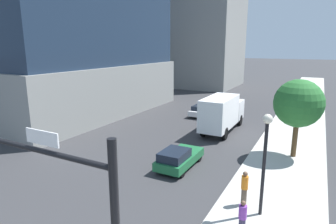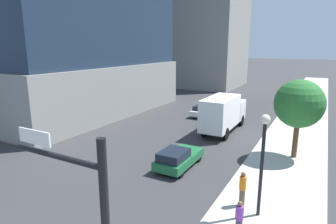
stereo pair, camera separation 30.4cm
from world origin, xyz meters
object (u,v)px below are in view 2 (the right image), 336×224
street_tree (299,104)px  box_truck (223,112)px  car_green (178,158)px  pedestrian_orange_shirt (243,188)px  pedestrian_purple_shirt (239,218)px  traffic_light_pole (41,197)px  street_lamp (263,149)px  car_white (204,110)px  construction_building (207,2)px

street_tree → box_truck: (-6.65, 3.95, -2.13)m
car_green → pedestrian_orange_shirt: 5.78m
car_green → pedestrian_orange_shirt: pedestrian_orange_shirt is taller
pedestrian_purple_shirt → pedestrian_orange_shirt: bearing=101.5°
traffic_light_pole → pedestrian_purple_shirt: (3.48, 6.51, -3.29)m
box_truck → pedestrian_orange_shirt: (5.02, -12.22, -0.83)m
street_lamp → street_tree: 8.76m
traffic_light_pole → pedestrian_purple_shirt: bearing=61.9°
car_green → box_truck: 9.47m
car_white → pedestrian_purple_shirt: size_ratio=2.95×
pedestrian_orange_shirt → car_white: bearing=117.4°
construction_building → pedestrian_orange_shirt: size_ratio=20.28×
street_tree → pedestrian_orange_shirt: 8.94m
car_green → pedestrian_orange_shirt: (5.02, -2.83, 0.38)m
car_white → box_truck: bearing=-52.4°
box_truck → pedestrian_purple_shirt: 15.65m
street_lamp → car_white: street_lamp is taller
car_white → pedestrian_orange_shirt: 19.65m
traffic_light_pole → car_green: bearing=99.8°
car_green → box_truck: (-0.00, 9.39, 1.22)m
construction_building → traffic_light_pole: (15.87, -51.25, -12.24)m
car_green → pedestrian_purple_shirt: 7.60m
pedestrian_purple_shirt → pedestrian_orange_shirt: size_ratio=0.88×
box_truck → pedestrian_orange_shirt: box_truck is taller
construction_building → car_green: bearing=-70.7°
car_green → box_truck: bearing=90.0°
street_lamp → pedestrian_orange_shirt: size_ratio=2.71×
construction_building → box_truck: construction_building is taller
traffic_light_pole → street_lamp: size_ratio=1.26×
pedestrian_orange_shirt → street_lamp: bearing=-26.1°
box_truck → pedestrian_purple_shirt: box_truck is taller
street_tree → street_lamp: bearing=-94.8°
traffic_light_pole → car_white: traffic_light_pole is taller
street_lamp → construction_building: bearing=114.8°
pedestrian_orange_shirt → traffic_light_pole: bearing=-108.6°
street_lamp → car_white: (-9.94, 17.88, -2.77)m
car_white → pedestrian_purple_shirt: bearing=-64.3°
traffic_light_pole → street_lamp: 9.35m
street_lamp → car_white: 20.65m
street_lamp → pedestrian_orange_shirt: (-0.90, 0.44, -2.36)m
construction_building → car_white: 31.09m
street_tree → pedestrian_orange_shirt: (-1.62, -8.27, -2.97)m
traffic_light_pole → pedestrian_purple_shirt: traffic_light_pole is taller
street_lamp → car_white: bearing=119.1°
car_white → box_truck: 6.71m
box_truck → pedestrian_purple_shirt: bearing=-69.3°
pedestrian_orange_shirt → street_tree: bearing=78.9°
traffic_light_pole → car_green: 12.42m
car_white → construction_building: bearing=111.5°
street_tree → car_green: (-6.65, -5.44, -3.35)m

